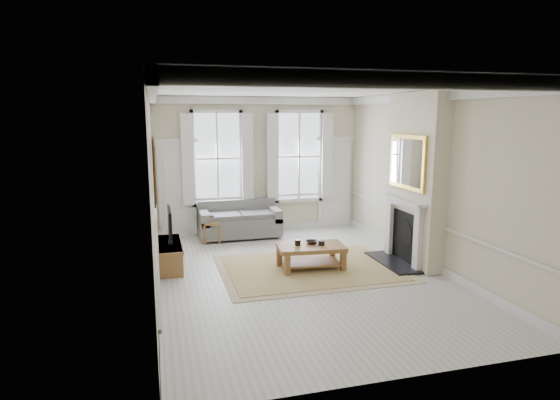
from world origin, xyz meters
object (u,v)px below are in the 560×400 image
object	(u,v)px
side_table	(211,225)
coffee_table	(311,249)
sofa	(240,222)
tv_stand	(170,255)

from	to	relation	value
side_table	coffee_table	distance (m)	2.93
sofa	coffee_table	bearing A→B (deg)	-72.12
side_table	coffee_table	size ratio (longest dim) A/B	0.38
sofa	side_table	world-z (taller)	sofa
sofa	side_table	distance (m)	0.82
sofa	tv_stand	xyz separation A→B (m)	(-1.74, -1.96, -0.12)
coffee_table	tv_stand	bearing A→B (deg)	168.48
sofa	coffee_table	xyz separation A→B (m)	(0.90, -2.78, 0.03)
side_table	tv_stand	xyz separation A→B (m)	(-1.00, -1.61, -0.16)
side_table	tv_stand	distance (m)	1.90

